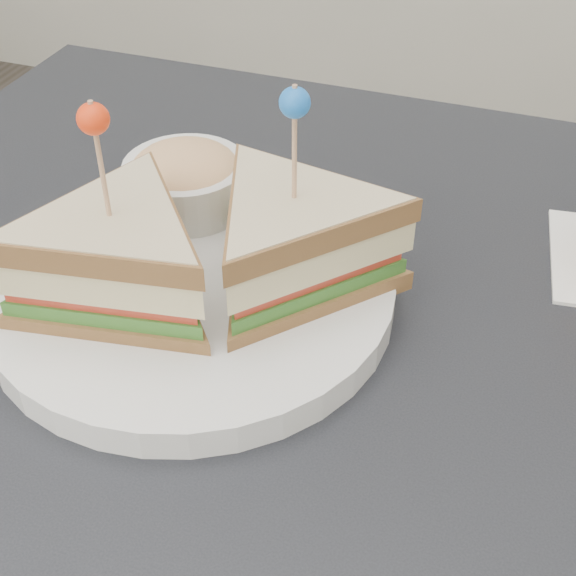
{
  "coord_description": "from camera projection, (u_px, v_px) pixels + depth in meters",
  "views": [
    {
      "loc": [
        0.14,
        -0.35,
        1.11
      ],
      "look_at": [
        0.01,
        0.01,
        0.8
      ],
      "focal_mm": 50.0,
      "sensor_mm": 36.0,
      "label": 1
    }
  ],
  "objects": [
    {
      "name": "table",
      "position": [
        270.0,
        430.0,
        0.57
      ],
      "size": [
        0.8,
        0.8,
        0.75
      ],
      "color": "black",
      "rests_on": "ground"
    },
    {
      "name": "plate_meal",
      "position": [
        201.0,
        251.0,
        0.53
      ],
      "size": [
        0.36,
        0.36,
        0.17
      ],
      "rotation": [
        0.0,
        0.0,
        -0.36
      ],
      "color": "white",
      "rests_on": "table"
    },
    {
      "name": "cutlery_fork",
      "position": [
        29.0,
        239.0,
        0.62
      ],
      "size": [
        0.09,
        0.17,
        0.01
      ],
      "rotation": [
        0.0,
        0.0,
        -0.43
      ],
      "color": "silver",
      "rests_on": "table"
    },
    {
      "name": "cutlery_knife",
      "position": [
        95.0,
        273.0,
        0.58
      ],
      "size": [
        0.17,
        0.2,
        0.01
      ],
      "rotation": [
        0.0,
        0.0,
        -0.69
      ],
      "color": "silver",
      "rests_on": "table"
    }
  ]
}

